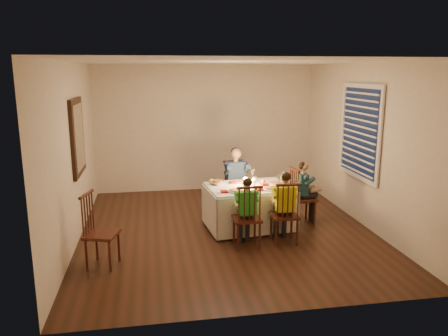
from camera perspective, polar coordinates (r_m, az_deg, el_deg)
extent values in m
plane|color=black|center=(7.01, 0.31, -8.03)|extent=(5.00, 5.00, 0.00)
cube|color=beige|center=(6.66, -19.11, 1.78)|extent=(0.02, 5.00, 2.60)
cube|color=beige|center=(7.39, 17.79, 2.88)|extent=(0.02, 5.00, 2.60)
cube|color=beige|center=(9.11, -2.42, 5.20)|extent=(4.50, 0.02, 2.60)
plane|color=white|center=(6.57, 0.34, 13.73)|extent=(5.00, 5.00, 0.00)
cube|color=silver|center=(6.91, 3.29, -2.54)|extent=(1.38, 1.05, 0.04)
cube|color=silver|center=(7.43, 2.07, -4.05)|extent=(1.32, 0.16, 0.63)
cube|color=silver|center=(6.59, 4.60, -6.28)|extent=(1.32, 0.16, 0.63)
cube|color=silver|center=(7.24, 8.15, -4.62)|extent=(0.12, 0.95, 0.63)
cube|color=silver|center=(6.83, -1.94, -5.56)|extent=(0.12, 0.95, 0.63)
cylinder|color=silver|center=(7.13, 2.58, -1.81)|extent=(0.29, 0.29, 0.02)
cylinder|color=silver|center=(6.59, 1.52, -3.01)|extent=(0.29, 0.29, 0.02)
cylinder|color=silver|center=(6.75, 6.01, -2.71)|extent=(0.29, 0.29, 0.02)
cylinder|color=silver|center=(7.04, 6.68, -2.07)|extent=(0.29, 0.29, 0.02)
cylinder|color=white|center=(6.88, 2.79, -2.02)|extent=(0.06, 0.06, 0.10)
cylinder|color=white|center=(6.92, 3.87, -1.94)|extent=(0.06, 0.06, 0.10)
sphere|color=yellow|center=(7.00, -1.65, -1.78)|extent=(0.09, 0.09, 0.09)
sphere|color=#DC5F12|center=(7.02, 5.11, -1.82)|extent=(0.08, 0.08, 0.08)
imported|color=silver|center=(6.99, -0.81, -1.95)|extent=(0.30, 0.30, 0.05)
cube|color=black|center=(6.92, -18.60, 3.87)|extent=(0.05, 0.95, 1.15)
cube|color=white|center=(6.91, -18.37, 3.88)|extent=(0.01, 0.78, 0.98)
cube|color=#0D1936|center=(7.44, 17.40, 4.53)|extent=(0.01, 1.20, 1.40)
cube|color=white|center=(7.44, 17.30, 4.53)|extent=(0.03, 1.34, 1.54)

